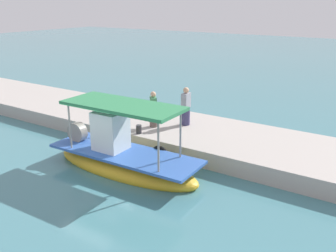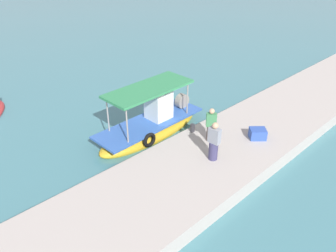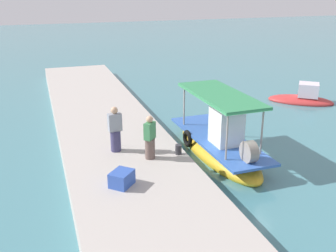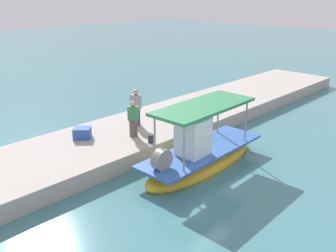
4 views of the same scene
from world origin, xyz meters
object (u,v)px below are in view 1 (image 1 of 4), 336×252
fisherman_near_bollard (153,111)px  mooring_bollard (139,129)px  main_fishing_boat (123,157)px  cargo_crate (142,109)px  fisherman_by_crate (186,108)px

fisherman_near_bollard → mooring_bollard: fisherman_near_bollard is taller
main_fishing_boat → cargo_crate: main_fishing_boat is taller
main_fishing_boat → cargo_crate: 5.24m
mooring_bollard → fisherman_near_bollard: bearing=-89.4°
mooring_bollard → cargo_crate: size_ratio=0.51×
main_fishing_boat → cargo_crate: bearing=-61.0°
main_fishing_boat → fisherman_by_crate: size_ratio=3.60×
fisherman_by_crate → fisherman_near_bollard: bearing=44.5°
main_fishing_boat → fisherman_by_crate: 4.32m
fisherman_near_bollard → fisherman_by_crate: 1.49m
mooring_bollard → cargo_crate: cargo_crate is taller
fisherman_by_crate → mooring_bollard: bearing=63.9°
fisherman_near_bollard → mooring_bollard: (-0.01, 1.10, -0.55)m
main_fishing_boat → fisherman_near_bollard: main_fishing_boat is taller
mooring_bollard → cargo_crate: 3.05m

